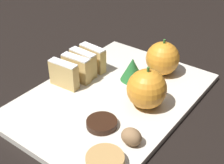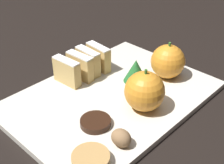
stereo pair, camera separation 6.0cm
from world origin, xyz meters
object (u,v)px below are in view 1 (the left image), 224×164
Objects in this scene: orange_far at (163,58)px; walnut at (131,137)px; chocolate_cookie at (102,123)px; orange_near at (147,89)px.

walnut is (0.07, -0.22, -0.02)m from orange_far.
orange_far is 1.49× the size of chocolate_cookie.
orange_near reaches higher than orange_far.
orange_near is 0.10m from chocolate_cookie.
orange_near is 1.53× the size of chocolate_cookie.
orange_near is 0.13m from orange_far.
orange_far is at bearing 107.37° from walnut.
orange_near is 0.11m from walnut.
walnut is at bearing -70.87° from orange_near.
orange_near is at bearing -74.10° from orange_far.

